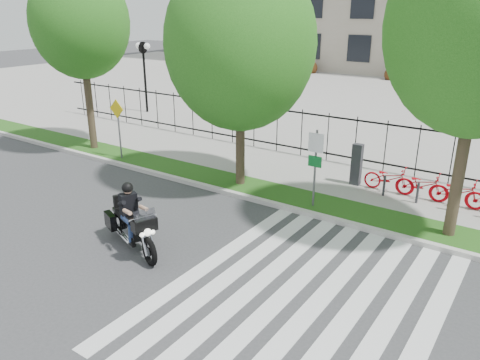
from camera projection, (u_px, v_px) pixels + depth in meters
The scene contains 13 objects.
ground at pixel (148, 241), 13.10m from camera, with size 120.00×120.00×0.00m, color #38383A.
curb at pixel (232, 193), 16.24m from camera, with size 60.00×0.20×0.15m, color beige.
grass_verge at pixel (246, 186), 16.89m from camera, with size 60.00×1.50×0.15m, color #204E13.
sidewalk at pixel (280, 168), 18.83m from camera, with size 60.00×3.50×0.15m, color #98958E.
plaza at pixel (406, 100), 32.39m from camera, with size 80.00×34.00×0.10m, color #98958E.
crosswalk_stripes at pixel (301, 298), 10.54m from camera, with size 5.70×8.00×0.01m, color silver, non-canonical shape.
iron_fence at pixel (302, 133), 19.80m from camera, with size 30.00×0.06×2.00m, color black, non-canonical shape.
lamp_post_left at pixel (144, 60), 27.61m from camera, with size 1.06×0.70×4.25m.
street_tree_0 at pixel (80, 22), 19.39m from camera, with size 4.06×4.06×7.76m.
street_tree_1 at pixel (240, 44), 15.29m from camera, with size 5.02×5.02×7.77m.
sign_pole_regulatory at pixel (315, 159), 14.52m from camera, with size 0.50×0.09×2.50m.
sign_pole_warning at pixel (118, 121), 19.27m from camera, with size 0.78×0.09×2.49m.
motorcycle_rider at pixel (133, 223), 12.50m from camera, with size 2.73×1.48×2.23m.
Camera 1 is at (8.75, -8.15, 6.18)m, focal length 35.00 mm.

